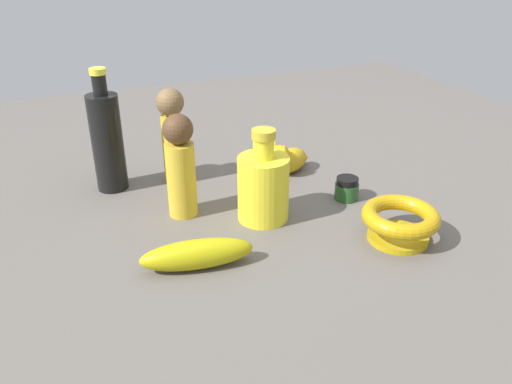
{
  "coord_description": "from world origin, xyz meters",
  "views": [
    {
      "loc": [
        0.76,
        -0.32,
        0.47
      ],
      "look_at": [
        0.0,
        0.0,
        0.05
      ],
      "focal_mm": 35.78,
      "sensor_mm": 36.0,
      "label": 1
    }
  ],
  "objects_px": {
    "bottle_short": "(263,186)",
    "person_figure_adult": "(172,132)",
    "nail_polish_jar": "(347,188)",
    "cat_figurine": "(288,159)",
    "bottle_tall": "(107,140)",
    "person_figure_child": "(180,166)",
    "banana": "(197,254)",
    "bowl": "(400,220)"
  },
  "relations": [
    {
      "from": "nail_polish_jar",
      "to": "person_figure_child",
      "type": "xyz_separation_m",
      "value": [
        -0.07,
        -0.32,
        0.08
      ]
    },
    {
      "from": "bottle_tall",
      "to": "bottle_short",
      "type": "bearing_deg",
      "value": 45.06
    },
    {
      "from": "person_figure_adult",
      "to": "person_figure_child",
      "type": "bearing_deg",
      "value": -9.09
    },
    {
      "from": "cat_figurine",
      "to": "bottle_short",
      "type": "relative_size",
      "value": 0.68
    },
    {
      "from": "cat_figurine",
      "to": "bottle_short",
      "type": "bearing_deg",
      "value": -38.28
    },
    {
      "from": "cat_figurine",
      "to": "bottle_short",
      "type": "height_order",
      "value": "bottle_short"
    },
    {
      "from": "nail_polish_jar",
      "to": "person_figure_child",
      "type": "bearing_deg",
      "value": -101.76
    },
    {
      "from": "bottle_tall",
      "to": "bowl",
      "type": "xyz_separation_m",
      "value": [
        0.4,
        0.42,
        -0.07
      ]
    },
    {
      "from": "bottle_tall",
      "to": "person_figure_child",
      "type": "distance_m",
      "value": 0.2
    },
    {
      "from": "bottle_short",
      "to": "nail_polish_jar",
      "type": "distance_m",
      "value": 0.19
    },
    {
      "from": "bottle_tall",
      "to": "bowl",
      "type": "relative_size",
      "value": 1.89
    },
    {
      "from": "person_figure_adult",
      "to": "cat_figurine",
      "type": "bearing_deg",
      "value": 76.91
    },
    {
      "from": "person_figure_child",
      "to": "bottle_short",
      "type": "bearing_deg",
      "value": 61.23
    },
    {
      "from": "banana",
      "to": "person_figure_adult",
      "type": "relative_size",
      "value": 0.89
    },
    {
      "from": "banana",
      "to": "nail_polish_jar",
      "type": "xyz_separation_m",
      "value": [
        -0.11,
        0.34,
        -0.0
      ]
    },
    {
      "from": "cat_figurine",
      "to": "person_figure_child",
      "type": "relative_size",
      "value": 0.6
    },
    {
      "from": "nail_polish_jar",
      "to": "bottle_tall",
      "type": "bearing_deg",
      "value": -118.66
    },
    {
      "from": "person_figure_child",
      "to": "person_figure_adult",
      "type": "distance_m",
      "value": 0.15
    },
    {
      "from": "bottle_short",
      "to": "banana",
      "type": "bearing_deg",
      "value": -56.32
    },
    {
      "from": "banana",
      "to": "bottle_short",
      "type": "distance_m",
      "value": 0.2
    },
    {
      "from": "bottle_tall",
      "to": "nail_polish_jar",
      "type": "distance_m",
      "value": 0.49
    },
    {
      "from": "cat_figurine",
      "to": "person_figure_child",
      "type": "xyz_separation_m",
      "value": [
        0.09,
        -0.26,
        0.06
      ]
    },
    {
      "from": "bottle_short",
      "to": "person_figure_child",
      "type": "relative_size",
      "value": 0.89
    },
    {
      "from": "banana",
      "to": "bowl",
      "type": "relative_size",
      "value": 1.36
    },
    {
      "from": "bowl",
      "to": "person_figure_child",
      "type": "relative_size",
      "value": 0.67
    },
    {
      "from": "bottle_tall",
      "to": "person_figure_child",
      "type": "bearing_deg",
      "value": 32.63
    },
    {
      "from": "cat_figurine",
      "to": "bottle_tall",
      "type": "height_order",
      "value": "bottle_tall"
    },
    {
      "from": "nail_polish_jar",
      "to": "bowl",
      "type": "bearing_deg",
      "value": 0.33
    },
    {
      "from": "cat_figurine",
      "to": "bowl",
      "type": "relative_size",
      "value": 0.89
    },
    {
      "from": "bottle_tall",
      "to": "person_figure_adult",
      "type": "bearing_deg",
      "value": 82.38
    },
    {
      "from": "nail_polish_jar",
      "to": "bottle_short",
      "type": "bearing_deg",
      "value": -87.87
    },
    {
      "from": "cat_figurine",
      "to": "nail_polish_jar",
      "type": "relative_size",
      "value": 2.51
    },
    {
      "from": "person_figure_child",
      "to": "person_figure_adult",
      "type": "bearing_deg",
      "value": 170.91
    },
    {
      "from": "bowl",
      "to": "person_figure_adult",
      "type": "distance_m",
      "value": 0.48
    },
    {
      "from": "cat_figurine",
      "to": "bottle_tall",
      "type": "relative_size",
      "value": 0.47
    },
    {
      "from": "cat_figurine",
      "to": "person_figure_adult",
      "type": "height_order",
      "value": "person_figure_adult"
    },
    {
      "from": "person_figure_child",
      "to": "banana",
      "type": "bearing_deg",
      "value": -8.43
    },
    {
      "from": "cat_figurine",
      "to": "bottle_tall",
      "type": "xyz_separation_m",
      "value": [
        -0.07,
        -0.37,
        0.07
      ]
    },
    {
      "from": "cat_figurine",
      "to": "nail_polish_jar",
      "type": "height_order",
      "value": "cat_figurine"
    },
    {
      "from": "person_figure_adult",
      "to": "bowl",
      "type": "bearing_deg",
      "value": 37.7
    },
    {
      "from": "person_figure_child",
      "to": "bottle_tall",
      "type": "bearing_deg",
      "value": -147.37
    },
    {
      "from": "bottle_short",
      "to": "person_figure_adult",
      "type": "distance_m",
      "value": 0.25
    }
  ]
}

